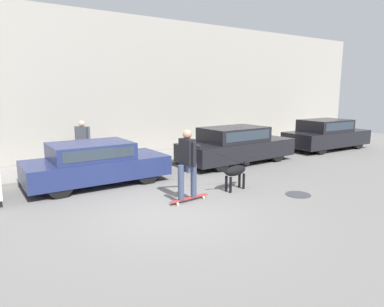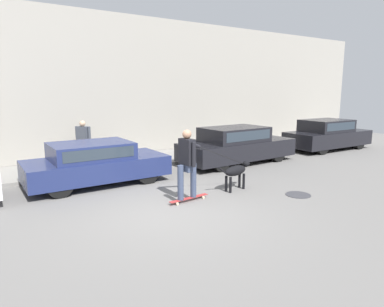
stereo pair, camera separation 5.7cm
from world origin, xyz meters
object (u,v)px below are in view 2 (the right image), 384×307
skateboarder (188,161)px  dog (236,171)px  parked_car_1 (96,163)px  parked_car_3 (327,135)px  pedestrian_with_bag (84,140)px  parked_car_2 (237,146)px

skateboarder → dog: bearing=-1.1°
parked_car_1 → dog: 4.02m
parked_car_3 → dog: 8.19m
skateboarder → pedestrian_with_bag: (-0.92, 5.46, -0.07)m
parked_car_2 → pedestrian_with_bag: pedestrian_with_bag is taller
skateboarder → pedestrian_with_bag: size_ratio=1.70×
parked_car_3 → pedestrian_with_bag: pedestrian_with_bag is taller
parked_car_1 → parked_car_3: size_ratio=0.93×
dog → parked_car_3: bearing=10.2°
parked_car_3 → dog: size_ratio=3.42×
parked_car_3 → pedestrian_with_bag: 10.63m
parked_car_2 → parked_car_3: size_ratio=1.08×
skateboarder → pedestrian_with_bag: bearing=94.6°
pedestrian_with_bag → parked_car_2: bearing=117.7°
parked_car_3 → skateboarder: 9.79m
parked_car_3 → skateboarder: bearing=-161.7°
parked_car_1 → dog: size_ratio=3.19×
dog → pedestrian_with_bag: 5.94m
parked_car_1 → pedestrian_with_bag: bearing=80.4°
dog → pedestrian_with_bag: (-2.55, 5.35, 0.42)m
parked_car_1 → pedestrian_with_bag: size_ratio=2.63×
parked_car_3 → dog: parked_car_3 is taller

